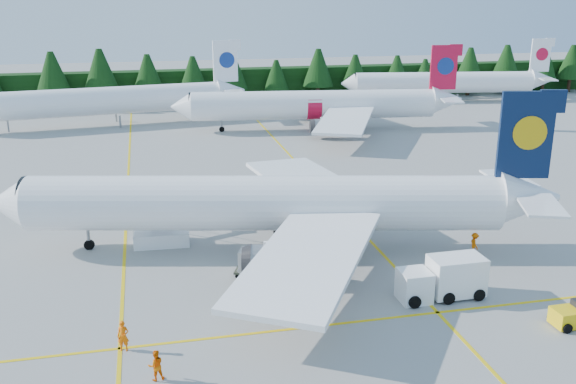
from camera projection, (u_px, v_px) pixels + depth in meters
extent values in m
plane|color=gray|center=(323.00, 282.00, 45.89)|extent=(320.00, 320.00, 0.00)
cube|color=yellow|center=(127.00, 208.00, 61.57)|extent=(0.25, 120.00, 0.01)
cube|color=yellow|center=(327.00, 195.00, 65.77)|extent=(0.25, 120.00, 0.01)
cube|color=yellow|center=(349.00, 323.00, 40.30)|extent=(80.00, 0.25, 0.01)
cube|color=black|center=(206.00, 85.00, 121.36)|extent=(220.00, 4.00, 6.00)
cylinder|color=white|center=(263.00, 203.00, 50.68)|extent=(37.17, 12.33, 4.37)
cone|color=white|center=(9.00, 203.00, 50.63)|extent=(3.93, 4.93, 4.37)
cube|color=#071738|center=(526.00, 135.00, 49.10)|extent=(4.13, 1.27, 6.77)
cube|color=white|center=(302.00, 178.00, 59.74)|extent=(8.07, 16.92, 1.24)
cylinder|color=gray|center=(278.00, 204.00, 57.37)|extent=(4.12, 3.04, 2.29)
cube|color=white|center=(308.00, 257.00, 42.02)|extent=(13.96, 17.43, 1.24)
cylinder|color=gray|center=(276.00, 260.00, 45.29)|extent=(4.12, 3.04, 2.29)
cylinder|color=gray|center=(89.00, 239.00, 51.54)|extent=(0.26, 0.26, 1.86)
cylinder|color=white|center=(313.00, 105.00, 95.61)|extent=(36.30, 8.78, 4.24)
cone|color=white|center=(181.00, 107.00, 93.86)|extent=(3.48, 4.58, 4.24)
cube|color=red|center=(444.00, 67.00, 95.80)|extent=(4.04, 0.88, 6.58)
cube|color=white|center=(325.00, 99.00, 104.66)|extent=(9.21, 16.81, 1.20)
cylinder|color=gray|center=(315.00, 111.00, 102.19)|extent=(3.86, 2.67, 2.23)
cube|color=white|center=(345.00, 120.00, 87.52)|extent=(12.55, 17.10, 1.20)
cylinder|color=gray|center=(326.00, 127.00, 90.50)|extent=(3.86, 2.67, 2.23)
cylinder|color=gray|center=(222.00, 126.00, 95.25)|extent=(0.25, 0.25, 1.80)
cylinder|color=white|center=(102.00, 101.00, 98.70)|extent=(36.50, 9.30, 4.27)
cube|color=white|center=(225.00, 61.00, 103.78)|extent=(4.06, 0.94, 6.61)
cylinder|color=gray|center=(8.00, 126.00, 94.93)|extent=(0.26, 0.26, 1.71)
cylinder|color=white|center=(444.00, 83.00, 121.07)|extent=(33.85, 8.84, 3.96)
cone|color=white|center=(348.00, 83.00, 119.77)|extent=(3.32, 4.32, 3.96)
cube|color=white|center=(541.00, 55.00, 120.90)|extent=(3.77, 0.89, 6.13)
cylinder|color=gray|center=(376.00, 98.00, 120.98)|extent=(0.24, 0.24, 1.58)
cube|color=white|center=(162.00, 238.00, 52.66)|extent=(4.56, 2.53, 1.17)
cube|color=gray|center=(161.00, 208.00, 54.10)|extent=(1.89, 4.31, 3.15)
cube|color=gray|center=(160.00, 185.00, 55.67)|extent=(1.97, 1.36, 0.13)
cube|color=white|center=(414.00, 286.00, 42.93)|extent=(2.04, 2.04, 2.12)
cube|color=black|center=(415.00, 279.00, 42.78)|extent=(1.74, 1.94, 0.91)
cube|color=white|center=(456.00, 275.00, 43.46)|extent=(3.66, 2.26, 2.63)
cube|color=yellow|center=(574.00, 316.00, 39.80)|extent=(2.75, 1.52, 1.07)
cube|color=#333828|center=(250.00, 270.00, 46.98)|extent=(2.62, 2.34, 0.14)
cube|color=#A2A4A6|center=(250.00, 260.00, 46.73)|extent=(1.95, 1.92, 1.52)
cube|color=#333828|center=(286.00, 275.00, 46.13)|extent=(2.62, 2.34, 0.14)
cube|color=#A2A4A6|center=(286.00, 265.00, 45.88)|extent=(1.95, 1.92, 1.52)
imported|color=#FF6405|center=(123.00, 336.00, 36.91)|extent=(0.75, 0.57, 1.86)
imported|color=#FF6B05|center=(156.00, 365.00, 34.11)|extent=(0.94, 0.79, 1.75)
imported|color=#F56405|center=(474.00, 243.00, 50.65)|extent=(0.59, 0.79, 1.76)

